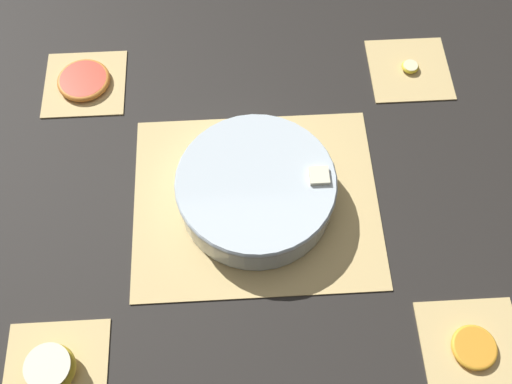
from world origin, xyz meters
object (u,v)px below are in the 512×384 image
Objects in this scene: grapefruit_slice at (84,80)px; banana_coin_single at (410,67)px; apple_half at (51,369)px; fruit_salad_bowl at (257,189)px; orange_slice_whole at (474,347)px.

banana_coin_single is at bearing -180.00° from grapefruit_slice.
apple_half reaches higher than banana_coin_single.
fruit_salad_bowl is 2.65× the size of grapefruit_slice.
fruit_salad_bowl is 3.62× the size of apple_half.
grapefruit_slice is (0.63, 0.00, 0.00)m from banana_coin_single.
apple_half is at bearing 40.84° from banana_coin_single.
orange_slice_whole is at bearing 180.00° from apple_half.
fruit_salad_bowl reaches higher than orange_slice_whole.
apple_half reaches higher than grapefruit_slice.
orange_slice_whole is at bearing 139.05° from fruit_salad_bowl.
banana_coin_single is 0.33× the size of grapefruit_slice.
fruit_salad_bowl reaches higher than grapefruit_slice.
banana_coin_single is 0.63m from grapefruit_slice.
grapefruit_slice is (0.00, -0.54, -0.02)m from apple_half.
grapefruit_slice is at bearing -90.00° from apple_half.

